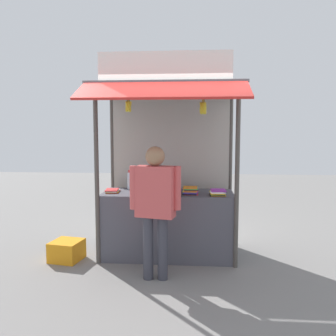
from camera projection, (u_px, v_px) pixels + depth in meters
ground_plane at (168, 255)px, 5.07m from camera, size 20.00×20.00×0.00m
stall_counter at (168, 224)px, 5.03m from camera, size 1.85×0.74×0.93m
stall_structure at (169, 139)px, 5.05m from camera, size 2.05×1.64×2.77m
water_bottle_left at (145, 181)px, 5.26m from camera, size 0.07×0.07×0.26m
water_bottle_back_left at (174, 181)px, 5.23m from camera, size 0.07×0.07×0.26m
water_bottle_front_right at (135, 181)px, 5.13m from camera, size 0.08×0.08×0.30m
water_bottle_back_right at (130, 180)px, 5.24m from camera, size 0.08×0.08×0.29m
magazine_stack_rear_center at (113, 191)px, 5.00m from camera, size 0.21×0.27×0.04m
magazine_stack_far_left at (191, 191)px, 4.86m from camera, size 0.23×0.29×0.09m
magazine_stack_far_right at (173, 194)px, 4.70m from camera, size 0.20×0.25×0.05m
magazine_stack_center at (218, 192)px, 4.76m from camera, size 0.22×0.26×0.07m
banana_bunch_inner_left at (128, 106)px, 4.43m from camera, size 0.10×0.10×0.25m
banana_bunch_rightmost at (203, 108)px, 4.35m from camera, size 0.11×0.11×0.29m
vendor_person at (155, 200)px, 4.16m from camera, size 0.61×0.29×1.62m
plastic_crate at (67, 250)px, 4.88m from camera, size 0.46×0.46×0.28m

